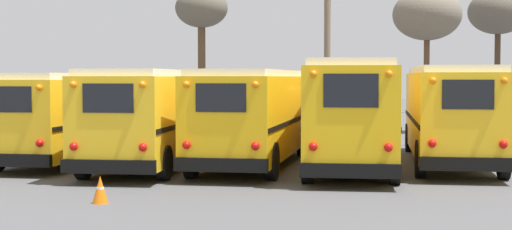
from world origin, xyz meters
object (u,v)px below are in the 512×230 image
(school_bus_4, at_px, (450,111))
(school_bus_1, at_px, (159,113))
(school_bus_0, at_px, (78,113))
(bare_tree_0, at_px, (498,13))
(bare_tree_2, at_px, (427,16))
(traffic_cone, at_px, (100,190))
(utility_pole, at_px, (327,52))
(school_bus_3, at_px, (351,110))
(school_bus_2, at_px, (254,113))
(bare_tree_1, at_px, (202,12))

(school_bus_4, bearing_deg, school_bus_1, -168.98)
(school_bus_0, xyz_separation_m, bare_tree_0, (16.64, 22.24, 4.95))
(school_bus_1, bearing_deg, school_bus_4, 11.02)
(bare_tree_2, distance_m, traffic_cone, 26.06)
(school_bus_4, xyz_separation_m, utility_pole, (-5.08, 13.27, 2.36))
(school_bus_4, bearing_deg, school_bus_3, -150.44)
(traffic_cone, bearing_deg, school_bus_2, 75.38)
(school_bus_2, distance_m, utility_pole, 15.18)
(school_bus_4, relative_size, bare_tree_2, 1.45)
(school_bus_3, distance_m, bare_tree_1, 18.46)
(school_bus_1, xyz_separation_m, traffic_cone, (1.02, -7.87, -1.36))
(school_bus_4, distance_m, utility_pole, 14.40)
(school_bus_1, bearing_deg, bare_tree_0, 59.60)
(school_bus_4, relative_size, bare_tree_0, 1.34)
(bare_tree_1, bearing_deg, school_bus_2, -70.53)
(school_bus_4, bearing_deg, bare_tree_1, 130.10)
(school_bus_2, distance_m, school_bus_3, 3.11)
(traffic_cone, bearing_deg, school_bus_3, 56.73)
(school_bus_1, distance_m, bare_tree_2, 19.14)
(bare_tree_0, height_order, bare_tree_1, bare_tree_0)
(school_bus_2, bearing_deg, bare_tree_0, 65.55)
(utility_pole, bearing_deg, school_bus_3, -82.53)
(utility_pole, height_order, traffic_cone, utility_pole)
(traffic_cone, bearing_deg, bare_tree_0, 67.97)
(school_bus_4, relative_size, traffic_cone, 17.07)
(school_bus_0, distance_m, school_bus_3, 9.35)
(school_bus_4, bearing_deg, school_bus_0, -175.48)
(school_bus_1, xyz_separation_m, school_bus_4, (9.32, 1.81, 0.06))
(school_bus_2, height_order, school_bus_4, school_bus_4)
(utility_pole, height_order, bare_tree_0, utility_pole)
(school_bus_1, relative_size, school_bus_2, 1.11)
(school_bus_1, xyz_separation_m, bare_tree_1, (-2.42, 15.75, 4.60))
(school_bus_0, xyz_separation_m, school_bus_3, (9.32, -0.78, 0.19))
(school_bus_4, distance_m, traffic_cone, 12.83)
(utility_pole, relative_size, bare_tree_2, 1.09)
(school_bus_1, bearing_deg, school_bus_0, 164.99)
(school_bus_2, height_order, bare_tree_0, bare_tree_0)
(school_bus_2, bearing_deg, bare_tree_2, 69.27)
(school_bus_3, relative_size, bare_tree_0, 1.31)
(school_bus_2, relative_size, traffic_cone, 15.62)
(school_bus_3, bearing_deg, school_bus_0, 175.22)
(traffic_cone, bearing_deg, school_bus_1, 97.37)
(school_bus_2, xyz_separation_m, bare_tree_0, (10.43, 22.94, 4.88))
(school_bus_2, distance_m, bare_tree_1, 17.19)
(utility_pole, distance_m, traffic_cone, 23.48)
(school_bus_1, distance_m, school_bus_3, 6.21)
(school_bus_2, distance_m, bare_tree_2, 17.73)
(bare_tree_0, bearing_deg, school_bus_0, -126.81)
(school_bus_2, height_order, traffic_cone, school_bus_2)
(school_bus_3, distance_m, bare_tree_2, 16.96)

